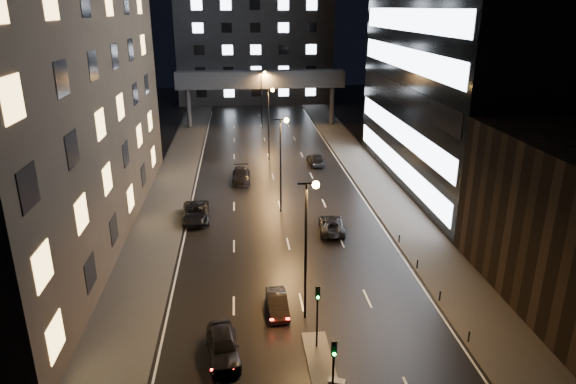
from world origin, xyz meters
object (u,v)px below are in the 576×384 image
car_away_d (241,175)px  car_toward_a (331,225)px  car_away_a (223,346)px  car_away_c (196,213)px  car_toward_b (316,159)px  car_away_b (277,303)px

car_away_d → car_toward_a: 18.34m
car_away_a → car_away_c: (-3.22, 22.34, -0.01)m
car_toward_a → car_away_a: bearing=66.6°
car_away_a → car_toward_a: bearing=53.7°
car_toward_b → car_away_c: bearing=51.0°
car_away_d → car_toward_b: car_away_d is taller
car_away_d → car_toward_a: car_away_d is taller
car_away_a → car_toward_b: bearing=66.5°
car_away_d → car_toward_a: bearing=-61.3°
car_away_c → car_toward_b: 23.79m
car_away_b → car_away_c: 18.94m
car_away_a → car_away_d: 34.37m
car_away_c → car_away_d: car_away_c is taller
car_away_a → car_away_b: size_ratio=1.20×
car_away_c → car_toward_a: 13.98m
car_away_c → car_toward_a: car_away_c is taller
car_away_a → car_away_c: size_ratio=0.82×
car_away_c → car_away_d: (4.78, 12.00, -0.01)m
car_away_b → car_away_d: (-2.22, 29.60, 0.14)m
car_away_b → car_toward_a: 14.79m
car_away_a → car_toward_b: 42.39m
car_away_a → car_away_d: size_ratio=0.87×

